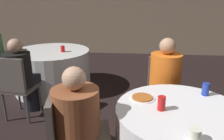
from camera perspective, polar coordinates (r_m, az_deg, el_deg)
The scene contains 13 objects.
wall_back at distance 6.54m, azimuth 10.03°, elevation 16.23°, with size 16.00×0.06×2.80m.
table_far at distance 4.11m, azimuth -15.24°, elevation -0.06°, with size 1.35×1.35×0.73m.
chair_near_north at distance 2.89m, azimuth 13.16°, elevation -4.06°, with size 0.41×0.41×0.91m.
chair_near_west at distance 1.91m, azimuth -11.96°, elevation -16.47°, with size 0.48×0.47×0.91m.
chair_far_south at distance 3.17m, azimuth -23.81°, elevation -3.18°, with size 0.43×0.44×0.91m.
person_black_shirt at distance 3.28m, azimuth -22.34°, elevation -1.65°, with size 0.36×0.51×1.12m.
person_orange_shirt at distance 2.72m, azimuth 13.72°, elevation -3.97°, with size 0.37×0.53×1.18m.
person_floral_shirt at distance 1.88m, azimuth -7.15°, elevation -15.18°, with size 0.52×0.42×1.14m.
pizza_plate_near at distance 2.06m, azimuth 7.91°, elevation -7.16°, with size 0.23×0.23×0.02m.
soda_can_blue at distance 2.27m, azimuth 23.25°, elevation -4.64°, with size 0.07×0.07×0.12m.
soda_can_red at distance 1.87m, azimuth 12.81°, elevation -8.47°, with size 0.07×0.07×0.12m.
cup_near at distance 1.58m, azimuth 20.83°, elevation -15.54°, with size 0.08×0.08×0.09m.
cup_far at distance 3.85m, azimuth -12.75°, elevation 5.40°, with size 0.07×0.07×0.11m.
Camera 1 is at (-0.46, -1.67, 1.63)m, focal length 35.00 mm.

